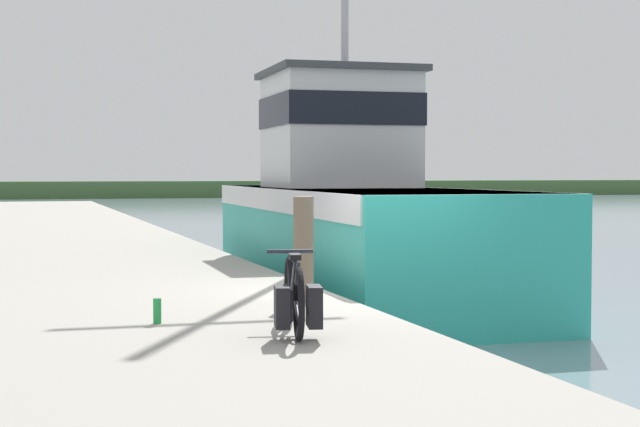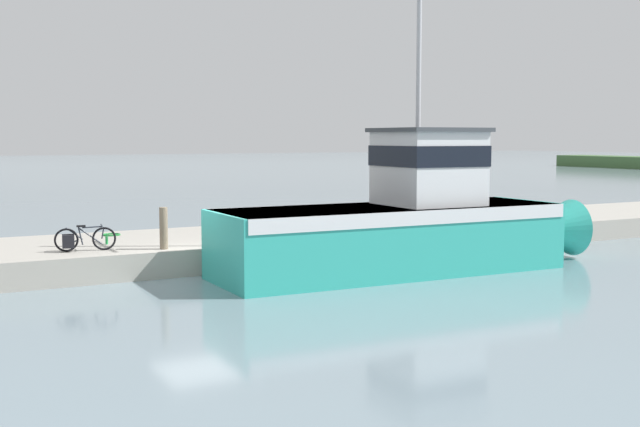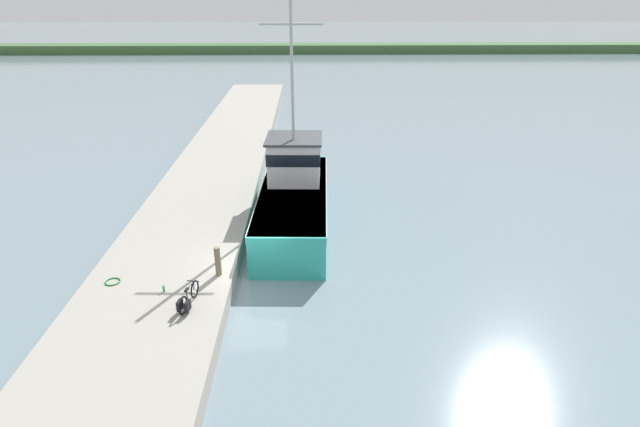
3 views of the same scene
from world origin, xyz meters
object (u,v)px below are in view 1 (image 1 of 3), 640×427
bicycle_touring (295,298)px  mooring_post (303,249)px  water_bottle_by_bike (157,311)px  fishing_boat_main (349,213)px

bicycle_touring → mooring_post: size_ratio=1.38×
water_bottle_by_bike → mooring_post: bearing=32.6°
water_bottle_by_bike → bicycle_touring: bearing=-42.8°
fishing_boat_main → water_bottle_by_bike: 8.84m
mooring_post → bicycle_touring: bearing=-108.1°
mooring_post → water_bottle_by_bike: (-1.80, -1.15, -0.47)m
bicycle_touring → water_bottle_by_bike: 1.50m
bicycle_touring → water_bottle_by_bike: size_ratio=6.78×
bicycle_touring → mooring_post: (0.71, 2.16, 0.26)m
fishing_boat_main → water_bottle_by_bike: size_ratio=50.34×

